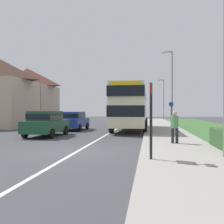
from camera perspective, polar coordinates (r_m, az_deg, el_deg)
The scene contains 13 objects.
ground_plane at distance 10.39m, azimuth -8.24°, elevation -9.07°, with size 120.00×120.00×0.00m, color #424247.
lane_marking_centre at distance 18.14m, azimuth -0.96°, elevation -5.01°, with size 0.14×60.00×0.01m, color silver.
pavement_near_side at distance 15.96m, azimuth 12.95°, elevation -5.56°, with size 3.20×68.00×0.12m, color #9E998E.
double_decker_bus at distance 21.31m, azimuth 4.26°, elevation 1.53°, with size 2.80×9.66×3.70m.
parked_car_dark_green at distance 17.06m, azimuth -14.70°, elevation -2.32°, with size 1.94×4.14×1.66m.
parked_car_blue at distance 21.93m, azimuth -8.73°, elevation -1.80°, with size 1.96×4.09×1.59m.
pedestrian_at_stop at distance 12.48m, azimuth 14.07°, elevation -2.99°, with size 0.34×0.34×1.67m.
bus_stop_sign at distance 8.25m, azimuth 8.84°, elevation -0.76°, with size 0.09×0.52×2.60m.
cycle_route_sign at distance 24.72m, azimuth 13.28°, elevation -0.29°, with size 0.44×0.08×2.52m.
street_lamp_near at distance 9.76m, azimuth 23.69°, elevation 16.81°, with size 1.14×0.20×7.83m.
street_lamp_mid at distance 26.85m, azimuth 13.26°, elevation 6.25°, with size 1.14×0.20×7.82m.
street_lamp_far at distance 42.31m, azimuth 11.52°, elevation 3.37°, with size 1.14×0.20×6.79m.
house_terrace_far_side at distance 30.68m, azimuth -21.29°, elevation 3.70°, with size 6.28×12.12×7.01m.
Camera 1 is at (2.93, -9.82, 1.70)m, focal length 40.28 mm.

